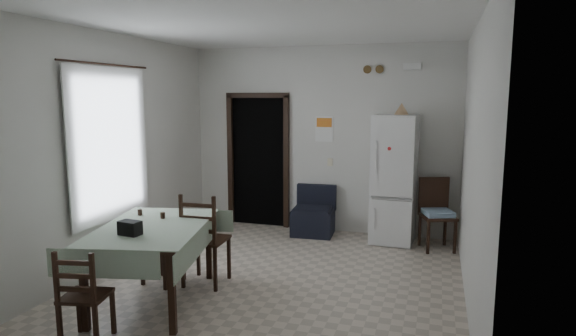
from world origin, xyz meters
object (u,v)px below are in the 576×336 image
(corner_chair, at_px, (438,215))
(dining_chair_far_left, at_px, (162,245))
(dining_chair_far_right, at_px, (206,238))
(fridge, at_px, (394,179))
(dining_chair_near_head, at_px, (86,295))
(dining_table, at_px, (154,264))
(navy_seat, at_px, (313,211))

(corner_chair, distance_m, dining_chair_far_left, 3.71)
(corner_chair, bearing_deg, dining_chair_far_right, -160.67)
(dining_chair_far_left, height_order, dining_chair_far_right, dining_chair_far_right)
(corner_chair, relative_size, dining_chair_far_left, 1.13)
(dining_chair_far_right, bearing_deg, corner_chair, -142.56)
(fridge, distance_m, corner_chair, 0.79)
(fridge, relative_size, dining_chair_far_left, 2.11)
(fridge, xyz_separation_m, corner_chair, (0.63, -0.21, -0.44))
(dining_chair_far_right, relative_size, dining_chair_near_head, 1.23)
(dining_table, xyz_separation_m, dining_chair_far_right, (0.28, 0.61, 0.13))
(navy_seat, distance_m, dining_chair_far_left, 2.67)
(corner_chair, relative_size, dining_chair_near_head, 1.15)
(dining_chair_far_left, relative_size, dining_chair_near_head, 1.02)
(fridge, height_order, navy_seat, fridge)
(fridge, distance_m, dining_chair_near_head, 4.44)
(dining_chair_near_head, bearing_deg, dining_table, -108.26)
(fridge, height_order, dining_table, fridge)
(navy_seat, distance_m, corner_chair, 1.85)
(fridge, height_order, dining_chair_near_head, fridge)
(fridge, xyz_separation_m, dining_chair_near_head, (-2.27, -3.78, -0.50))
(dining_table, height_order, dining_chair_far_right, dining_chair_far_right)
(navy_seat, distance_m, dining_chair_far_right, 2.37)
(dining_table, relative_size, dining_chair_far_left, 1.77)
(navy_seat, relative_size, dining_chair_far_right, 0.70)
(dining_chair_far_right, height_order, dining_chair_near_head, dining_chair_far_right)
(dining_chair_far_right, bearing_deg, navy_seat, -108.56)
(fridge, height_order, corner_chair, fridge)
(dining_table, distance_m, dining_chair_far_left, 0.51)
(dining_chair_near_head, bearing_deg, fridge, -133.10)
(fridge, height_order, dining_chair_far_right, fridge)
(dining_table, bearing_deg, dining_chair_far_left, 99.99)
(dining_chair_far_right, bearing_deg, dining_chair_far_left, 13.56)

